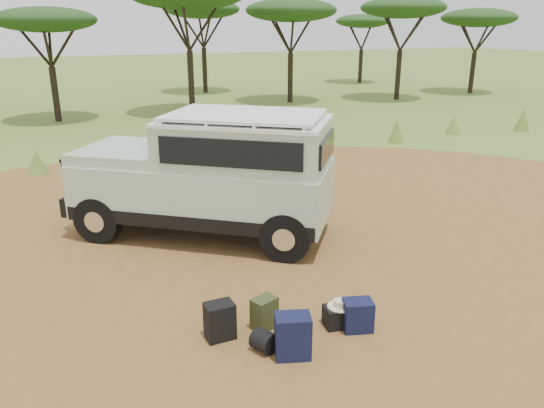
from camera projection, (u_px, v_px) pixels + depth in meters
name	position (u px, v px, depth m)	size (l,w,h in m)	color
ground	(254.00, 294.00, 8.49)	(140.00, 140.00, 0.00)	olive
dirt_clearing	(254.00, 294.00, 8.49)	(23.00, 23.00, 0.01)	brown
grass_fringe	(149.00, 154.00, 15.91)	(36.60, 1.60, 0.90)	olive
acacia_treeline	(107.00, 6.00, 24.36)	(46.70, 13.20, 6.26)	black
safari_vehicle	(211.00, 177.00, 10.53)	(5.31, 4.73, 2.52)	#A3BEA2
backpack_black	(220.00, 321.00, 7.23)	(0.39, 0.29, 0.53)	black
backpack_navy	(293.00, 336.00, 6.82)	(0.46, 0.33, 0.60)	#12183A
backpack_olive	(264.00, 313.00, 7.48)	(0.34, 0.25, 0.47)	#353E1C
duffel_navy	(358.00, 315.00, 7.44)	(0.41, 0.30, 0.46)	#12183A
hard_case	(339.00, 316.00, 7.57)	(0.43, 0.31, 0.31)	black
stuff_sack	(264.00, 341.00, 6.99)	(0.29, 0.29, 0.29)	black
safari_hat	(340.00, 304.00, 7.51)	(0.36, 0.36, 0.11)	beige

